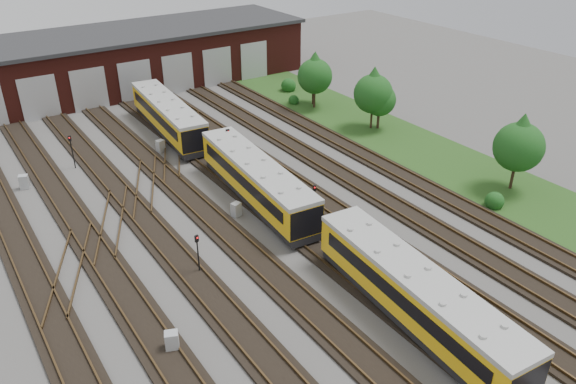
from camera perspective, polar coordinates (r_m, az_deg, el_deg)
ground at (r=35.94m, az=0.02°, el=-6.49°), size 120.00×120.00×0.00m
track_network at (r=36.21m, az=-0.72°, el=-5.99°), size 30.40×70.00×0.33m
maintenance_shed at (r=68.70m, az=-19.50°, el=12.16°), size 51.00×12.50×6.35m
grass_verge at (r=53.57m, az=10.95°, el=5.30°), size 8.00×55.00×0.05m
metro_train at (r=41.07m, az=-3.23°, el=1.24°), size 3.77×46.52×2.97m
signal_mast_0 at (r=33.92m, az=-9.17°, el=-5.74°), size 0.24×0.23×2.69m
signal_mast_1 at (r=49.55m, az=-21.13°, el=4.22°), size 0.26×0.25×2.90m
signal_mast_2 at (r=46.47m, az=-6.08°, el=4.95°), size 0.30×0.28×3.42m
signal_mast_3 at (r=38.74m, az=2.67°, el=-0.65°), size 0.24×0.23×2.78m
relay_cabinet_0 at (r=29.70m, az=-11.70°, el=-14.64°), size 0.84×0.78×1.13m
relay_cabinet_1 at (r=48.11m, az=-25.23°, el=0.93°), size 0.82×0.75×1.12m
relay_cabinet_2 at (r=40.03m, az=-5.29°, el=-1.78°), size 0.75×0.68×1.04m
relay_cabinet_3 at (r=51.08m, az=-12.83°, el=4.58°), size 0.78×0.71×1.09m
relay_cabinet_4 at (r=51.36m, az=-5.61°, el=5.20°), size 0.68×0.62×0.92m
tree_0 at (r=59.55m, az=2.75°, el=12.08°), size 3.65×3.65×6.04m
tree_1 at (r=60.61m, az=2.62°, el=12.11°), size 3.40×3.40×5.63m
tree_2 at (r=54.40m, az=8.68°, el=10.29°), size 3.72×3.72×6.16m
tree_3 at (r=54.69m, az=9.34°, el=9.59°), size 3.09×3.09×5.11m
tree_4 at (r=45.43m, az=22.49°, el=4.78°), size 3.76×3.76×6.23m
bush_0 at (r=43.59m, az=20.28°, el=-0.63°), size 1.39×1.39×1.39m
bush_1 at (r=61.68m, az=0.58°, el=9.45°), size 1.12×1.12×1.12m
bush_2 at (r=65.82m, az=0.05°, el=10.96°), size 1.72×1.72×1.72m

